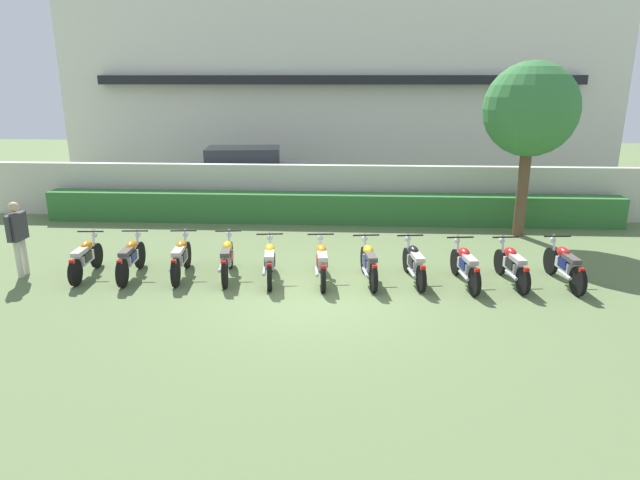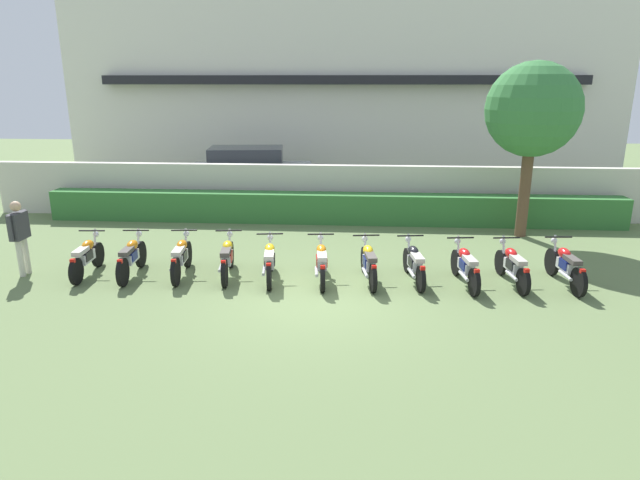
{
  "view_description": "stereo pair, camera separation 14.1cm",
  "coord_description": "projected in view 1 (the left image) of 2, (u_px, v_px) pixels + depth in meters",
  "views": [
    {
      "loc": [
        0.71,
        -10.49,
        4.31
      ],
      "look_at": [
        0.0,
        1.36,
        0.84
      ],
      "focal_mm": 30.83,
      "sensor_mm": 36.0,
      "label": 1
    },
    {
      "loc": [
        0.85,
        -10.48,
        4.31
      ],
      "look_at": [
        0.0,
        1.36,
        0.84
      ],
      "focal_mm": 30.83,
      "sensor_mm": 36.0,
      "label": 2
    }
  ],
  "objects": [
    {
      "name": "inspector_person",
      "position": [
        17.0,
        232.0,
        12.27
      ],
      "size": [
        0.23,
        0.69,
        1.72
      ],
      "color": "beige",
      "rests_on": "ground"
    },
    {
      "name": "motorcycle_in_row_5",
      "position": [
        322.0,
        262.0,
        12.15
      ],
      "size": [
        0.6,
        1.92,
        0.95
      ],
      "rotation": [
        0.0,
        0.0,
        1.67
      ],
      "color": "black",
      "rests_on": "ground"
    },
    {
      "name": "motorcycle_in_row_4",
      "position": [
        270.0,
        261.0,
        12.16
      ],
      "size": [
        0.6,
        1.83,
        0.97
      ],
      "rotation": [
        0.0,
        0.0,
        1.7
      ],
      "color": "black",
      "rests_on": "ground"
    },
    {
      "name": "motorcycle_in_row_0",
      "position": [
        85.0,
        257.0,
        12.42
      ],
      "size": [
        0.6,
        1.81,
        0.95
      ],
      "rotation": [
        0.0,
        0.0,
        1.64
      ],
      "color": "black",
      "rests_on": "ground"
    },
    {
      "name": "hedge_row",
      "position": [
        329.0,
        208.0,
        17.11
      ],
      "size": [
        17.78,
        0.7,
        0.93
      ],
      "primitive_type": "cube",
      "color": "#337033",
      "rests_on": "ground"
    },
    {
      "name": "motorcycle_in_row_8",
      "position": [
        465.0,
        265.0,
        11.91
      ],
      "size": [
        0.6,
        1.88,
        0.95
      ],
      "rotation": [
        0.0,
        0.0,
        1.69
      ],
      "color": "black",
      "rests_on": "ground"
    },
    {
      "name": "parked_car",
      "position": [
        248.0,
        173.0,
        20.7
      ],
      "size": [
        4.68,
        2.49,
        1.89
      ],
      "rotation": [
        0.0,
        0.0,
        0.11
      ],
      "color": "#9EA3A8",
      "rests_on": "ground"
    },
    {
      "name": "tree_near_inspector",
      "position": [
        531.0,
        110.0,
        14.86
      ],
      "size": [
        2.55,
        2.55,
        4.82
      ],
      "color": "brown",
      "rests_on": "ground"
    },
    {
      "name": "ground",
      "position": [
        316.0,
        297.0,
        11.3
      ],
      "size": [
        60.0,
        60.0,
        0.0
      ],
      "primitive_type": "plane",
      "color": "#607547"
    },
    {
      "name": "motorcycle_in_row_2",
      "position": [
        181.0,
        257.0,
        12.39
      ],
      "size": [
        0.6,
        1.89,
        0.97
      ],
      "rotation": [
        0.0,
        0.0,
        1.67
      ],
      "color": "black",
      "rests_on": "ground"
    },
    {
      "name": "motorcycle_in_row_1",
      "position": [
        131.0,
        258.0,
        12.36
      ],
      "size": [
        0.6,
        1.91,
        0.97
      ],
      "rotation": [
        0.0,
        0.0,
        1.65
      ],
      "color": "black",
      "rests_on": "ground"
    },
    {
      "name": "motorcycle_in_row_9",
      "position": [
        512.0,
        264.0,
        11.96
      ],
      "size": [
        0.6,
        1.84,
        0.95
      ],
      "rotation": [
        0.0,
        0.0,
        1.69
      ],
      "color": "black",
      "rests_on": "ground"
    },
    {
      "name": "building",
      "position": [
        339.0,
        85.0,
        25.38
      ],
      "size": [
        23.39,
        6.5,
        8.14
      ],
      "color": "silver",
      "rests_on": "ground"
    },
    {
      "name": "motorcycle_in_row_3",
      "position": [
        227.0,
        258.0,
        12.35
      ],
      "size": [
        0.6,
        1.94,
        0.97
      ],
      "rotation": [
        0.0,
        0.0,
        1.7
      ],
      "color": "black",
      "rests_on": "ground"
    },
    {
      "name": "motorcycle_in_row_7",
      "position": [
        414.0,
        262.0,
        12.11
      ],
      "size": [
        0.6,
        1.84,
        0.94
      ],
      "rotation": [
        0.0,
        0.0,
        1.71
      ],
      "color": "black",
      "rests_on": "ground"
    },
    {
      "name": "compound_wall",
      "position": [
        330.0,
        191.0,
        17.67
      ],
      "size": [
        22.22,
        0.3,
        1.71
      ],
      "primitive_type": "cube",
      "color": "beige",
      "rests_on": "ground"
    },
    {
      "name": "motorcycle_in_row_6",
      "position": [
        369.0,
        262.0,
        12.08
      ],
      "size": [
        0.6,
        1.84,
        0.96
      ],
      "rotation": [
        0.0,
        0.0,
        1.71
      ],
      "color": "black",
      "rests_on": "ground"
    },
    {
      "name": "motorcycle_in_row_10",
      "position": [
        565.0,
        264.0,
        11.92
      ],
      "size": [
        0.6,
        1.95,
        0.97
      ],
      "rotation": [
        0.0,
        0.0,
        1.65
      ],
      "color": "black",
      "rests_on": "ground"
    }
  ]
}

